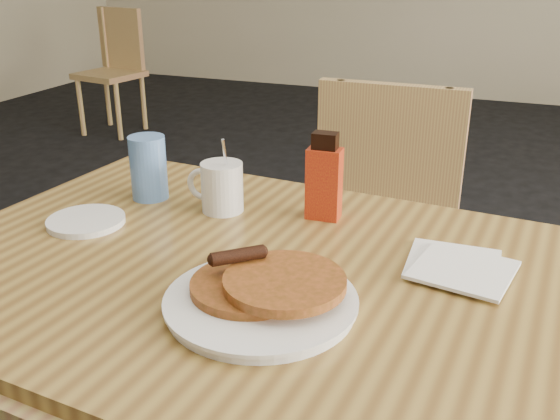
% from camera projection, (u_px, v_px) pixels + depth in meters
% --- Properties ---
extents(main_table, '(1.31, 0.94, 0.75)m').
position_uv_depth(main_table, '(268.00, 290.00, 1.05)').
color(main_table, olive).
rests_on(main_table, floor).
extents(chair_main_far, '(0.41, 0.42, 0.91)m').
position_uv_depth(chair_main_far, '(377.00, 222.00, 1.73)').
color(chair_main_far, tan).
rests_on(chair_main_far, floor).
extents(chair_wall_extra, '(0.45, 0.46, 0.87)m').
position_uv_depth(chair_wall_extra, '(115.00, 59.00, 4.51)').
color(chair_wall_extra, tan).
rests_on(chair_wall_extra, floor).
extents(pancake_plate, '(0.29, 0.29, 0.07)m').
position_uv_depth(pancake_plate, '(263.00, 295.00, 0.92)').
color(pancake_plate, white).
rests_on(pancake_plate, main_table).
extents(coffee_mug, '(0.12, 0.08, 0.16)m').
position_uv_depth(coffee_mug, '(221.00, 186.00, 1.25)').
color(coffee_mug, white).
rests_on(coffee_mug, main_table).
extents(syrup_bottle, '(0.07, 0.05, 0.17)m').
position_uv_depth(syrup_bottle, '(324.00, 179.00, 1.21)').
color(syrup_bottle, maroon).
rests_on(syrup_bottle, main_table).
extents(napkin_stack, '(0.18, 0.19, 0.01)m').
position_uv_depth(napkin_stack, '(458.00, 267.00, 1.03)').
color(napkin_stack, white).
rests_on(napkin_stack, main_table).
extents(blue_tumbler, '(0.09, 0.09, 0.14)m').
position_uv_depth(blue_tumbler, '(148.00, 168.00, 1.31)').
color(blue_tumbler, '#5581C8').
rests_on(blue_tumbler, main_table).
extents(side_saucer, '(0.16, 0.16, 0.01)m').
position_uv_depth(side_saucer, '(86.00, 221.00, 1.20)').
color(side_saucer, white).
rests_on(side_saucer, main_table).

